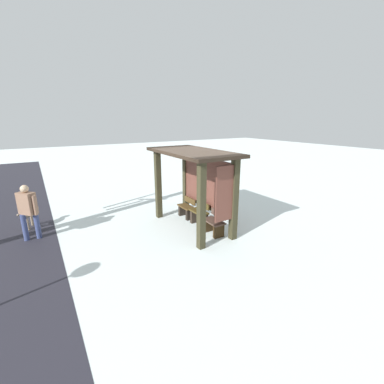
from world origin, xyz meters
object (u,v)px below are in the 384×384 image
object	(u,v)px
dog	(29,214)
bench_left_inside	(187,209)
bench_center_inside	(199,215)
bus_shelter	(198,173)
bench_right_inside	(214,225)
person_walking	(28,208)

from	to	relation	value
dog	bench_left_inside	bearing A→B (deg)	68.62
bench_center_inside	bus_shelter	bearing A→B (deg)	-53.14
bench_right_inside	person_walking	bearing A→B (deg)	-117.61
bench_right_inside	dog	size ratio (longest dim) A/B	0.90
bench_left_inside	dog	xyz separation A→B (m)	(-1.86, -4.75, 0.17)
bus_shelter	bench_center_inside	xyz separation A→B (m)	(-0.08, 0.11, -1.43)
bench_right_inside	dog	distance (m)	5.90
bench_center_inside	bench_right_inside	distance (m)	0.82
person_walking	bench_left_inside	bearing A→B (deg)	80.09
dog	bench_center_inside	bearing A→B (deg)	60.54
person_walking	dog	distance (m)	1.15
bench_left_inside	bench_center_inside	distance (m)	0.82
bus_shelter	bench_center_inside	world-z (taller)	bus_shelter
bench_left_inside	bench_center_inside	bearing A→B (deg)	-0.19
bus_shelter	person_walking	size ratio (longest dim) A/B	1.98
bench_left_inside	person_walking	size ratio (longest dim) A/B	0.44
bench_right_inside	bench_center_inside	bearing A→B (deg)	-179.85
bench_center_inside	dog	xyz separation A→B (m)	(-2.68, -4.74, 0.12)
person_walking	bench_right_inside	bearing A→B (deg)	62.39
bus_shelter	bench_center_inside	distance (m)	1.44
bus_shelter	dog	bearing A→B (deg)	-120.82
dog	bench_right_inside	bearing A→B (deg)	53.59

